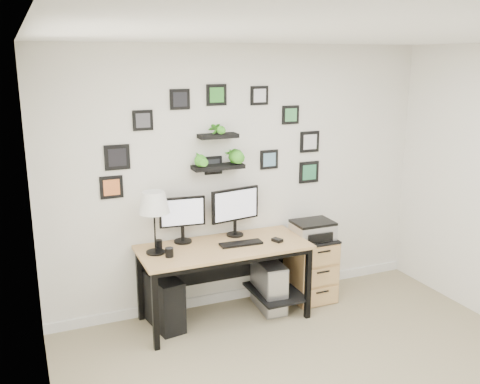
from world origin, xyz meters
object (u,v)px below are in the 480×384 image
monitor_right (235,208)px  pc_tower_grey (269,285)px  pc_tower_black (164,302)px  mug (169,252)px  desk (226,256)px  table_lamp (154,204)px  monitor_left (182,216)px  file_cabinet (310,267)px  printer (313,230)px

monitor_right → pc_tower_grey: size_ratio=1.01×
pc_tower_black → mug: bearing=-91.5°
desk → pc_tower_black: size_ratio=3.23×
monitor_right → table_lamp: bearing=-169.1°
monitor_right → pc_tower_grey: (0.29, -0.19, -0.79)m
monitor_left → mug: 0.45m
table_lamp → file_cabinet: table_lamp is taller
table_lamp → pc_tower_black: (0.07, 0.02, -0.96)m
monitor_left → printer: 1.36m
pc_tower_grey → file_cabinet: (0.50, 0.06, 0.09)m
pc_tower_black → file_cabinet: file_cabinet is taller
desk → printer: printer is taller
mug → printer: size_ratio=0.21×
table_lamp → file_cabinet: bearing=1.1°
printer → mug: bearing=-175.2°
monitor_right → mug: (-0.76, -0.31, -0.25)m
monitor_right → printer: size_ratio=1.28×
pc_tower_black → monitor_left: bearing=22.8°
monitor_right → table_lamp: table_lamp is taller
mug → pc_tower_grey: mug is taller
table_lamp → file_cabinet: (1.64, 0.03, -0.88)m
file_cabinet → pc_tower_black: bearing=-179.6°
pc_tower_grey → printer: bearing=1.4°
monitor_left → pc_tower_black: bearing=-147.9°
desk → pc_tower_black: bearing=175.5°
monitor_left → mug: bearing=-125.1°
desk → file_cabinet: size_ratio=2.39×
pc_tower_black → pc_tower_grey: (1.07, -0.05, -0.00)m
desk → monitor_right: monitor_right is taller
monitor_left → monitor_right: (0.54, -0.01, 0.03)m
pc_tower_black → monitor_right: bearing=0.9°
desk → pc_tower_black: (-0.61, 0.05, -0.38)m
monitor_left → table_lamp: (-0.31, -0.18, 0.20)m
mug → file_cabinet: bearing=6.5°
file_cabinet → pc_tower_grey: bearing=-173.5°
pc_tower_grey → file_cabinet: file_cabinet is taller
desk → table_lamp: (-0.67, 0.03, 0.59)m
desk → monitor_right: size_ratio=3.08×
desk → file_cabinet: bearing=3.5°
monitor_left → table_lamp: size_ratio=0.78×
desk → mug: (-0.59, -0.12, 0.17)m
file_cabinet → monitor_left: bearing=173.8°
pc_tower_black → pc_tower_grey: 1.07m
pc_tower_grey → printer: size_ratio=1.27×
monitor_right → mug: size_ratio=6.14×
monitor_right → mug: bearing=-158.1°
pc_tower_black → printer: (1.57, -0.03, 0.52)m
monitor_right → file_cabinet: bearing=-9.4°
mug → pc_tower_black: bearing=97.8°
monitor_left → pc_tower_grey: monitor_left is taller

